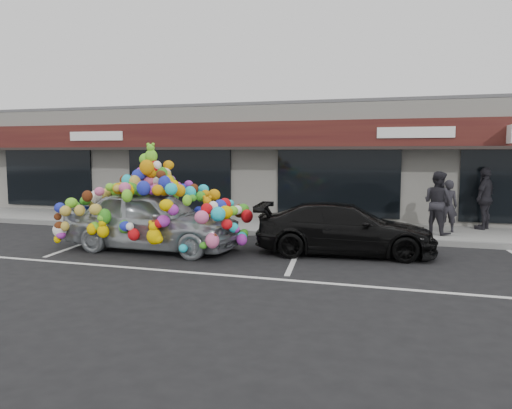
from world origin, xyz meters
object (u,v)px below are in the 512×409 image
(pedestrian_a, at_px, (448,206))
(pedestrian_c, at_px, (485,198))
(pedestrian_b, at_px, (438,203))
(toy_car, at_px, (153,213))
(black_sedan, at_px, (345,229))

(pedestrian_a, bearing_deg, pedestrian_c, -145.53)
(pedestrian_b, height_order, pedestrian_c, pedestrian_c)
(toy_car, distance_m, pedestrian_c, 10.02)
(pedestrian_c, bearing_deg, pedestrian_b, -17.67)
(pedestrian_b, bearing_deg, black_sedan, 91.77)
(toy_car, relative_size, pedestrian_a, 3.13)
(toy_car, height_order, black_sedan, toy_car)
(toy_car, xyz_separation_m, black_sedan, (4.78, 0.97, -0.33))
(pedestrian_a, xyz_separation_m, pedestrian_c, (1.12, 0.92, 0.18))
(toy_car, relative_size, pedestrian_b, 2.67)
(black_sedan, distance_m, pedestrian_b, 3.76)
(pedestrian_b, bearing_deg, toy_car, 68.22)
(pedestrian_a, bearing_deg, pedestrian_b, 54.42)
(toy_car, height_order, pedestrian_c, toy_car)
(toy_car, xyz_separation_m, pedestrian_c, (8.46, 5.37, 0.15))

